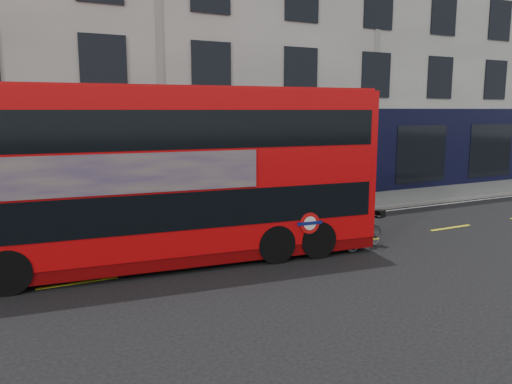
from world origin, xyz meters
TOP-DOWN VIEW (x-y plane):
  - ground at (0.00, 0.00)m, footprint 120.00×120.00m
  - pavement at (0.00, 6.50)m, footprint 60.00×3.00m
  - kerb at (0.00, 5.00)m, footprint 60.00×0.12m
  - building_terrace at (0.00, 12.94)m, footprint 50.00×10.07m
  - road_edge_line at (0.00, 4.70)m, footprint 58.00×0.10m
  - lane_dashes at (0.00, 1.50)m, footprint 58.00×0.12m
  - bus at (-1.63, 2.19)m, footprint 11.36×3.63m
  - cyclist at (3.68, 0.74)m, footprint 1.76×0.92m

SIDE VIEW (x-z plane):
  - ground at x=0.00m, z-range 0.00..0.00m
  - road_edge_line at x=0.00m, z-range 0.00..0.01m
  - lane_dashes at x=0.00m, z-range 0.00..0.01m
  - pavement at x=0.00m, z-range 0.00..0.12m
  - kerb at x=0.00m, z-range 0.00..0.13m
  - cyclist at x=3.68m, z-range -0.36..1.81m
  - bus at x=-1.63m, z-range 0.06..4.56m
  - building_terrace at x=0.00m, z-range -0.01..14.99m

